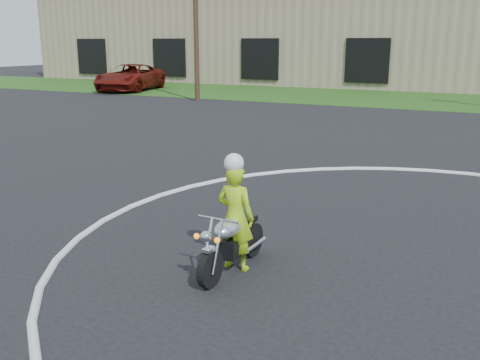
% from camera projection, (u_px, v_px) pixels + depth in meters
% --- Properties ---
extents(ground, '(120.00, 120.00, 0.00)m').
position_uv_depth(ground, '(414.00, 358.00, 5.68)').
color(ground, black).
rests_on(ground, ground).
extents(primary_motorcycle, '(0.63, 1.79, 0.94)m').
position_uv_depth(primary_motorcycle, '(232.00, 242.00, 7.73)').
color(primary_motorcycle, black).
rests_on(primary_motorcycle, ground).
extents(rider_primary_grp, '(0.59, 0.41, 1.75)m').
position_uv_depth(rider_primary_grp, '(235.00, 214.00, 7.75)').
color(rider_primary_grp, '#A5D616').
rests_on(rider_primary_grp, ground).
extents(pickup_grp, '(4.27, 6.89, 1.78)m').
position_uv_depth(pickup_grp, '(130.00, 77.00, 36.46)').
color(pickup_grp, '#61100B').
rests_on(pickup_grp, ground).
extents(warehouse, '(41.00, 17.00, 8.30)m').
position_uv_depth(warehouse, '(276.00, 31.00, 47.06)').
color(warehouse, tan).
rests_on(warehouse, ground).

